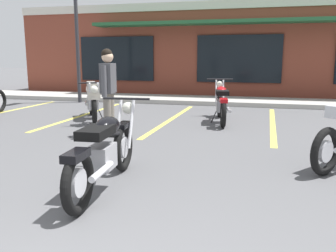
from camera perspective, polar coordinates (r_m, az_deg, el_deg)
name	(u,v)px	position (r m, az deg, el deg)	size (l,w,h in m)	color
ground_plane	(187,166)	(5.22, 2.90, -6.26)	(80.00, 80.00, 0.00)	#515154
sidewalk_kerb	(234,101)	(12.41, 10.21, 3.82)	(22.00, 1.80, 0.14)	#A8A59E
brick_storefront_building	(244,51)	(16.34, 11.70, 11.32)	(17.79, 6.15, 3.51)	brown
painted_stall_lines	(220,121)	(8.87, 8.13, 0.74)	(12.21, 4.80, 0.01)	#DBCC4C
motorcycle_foreground_classic	(105,150)	(4.31, -9.80, -3.66)	(0.66, 2.11, 0.98)	black
motorcycle_red_sportbike	(92,98)	(9.09, -11.67, 4.21)	(1.29, 1.90, 0.98)	black
motorcycle_blue_standard	(221,103)	(8.73, 8.31, 3.63)	(0.79, 2.10, 0.98)	black
person_in_shorts_foreground	(108,87)	(7.14, -9.27, 5.99)	(0.31, 0.61, 1.68)	black
parking_lot_lamp_post	(74,9)	(12.74, -14.40, 17.22)	(0.24, 0.76, 4.64)	#2D2D33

